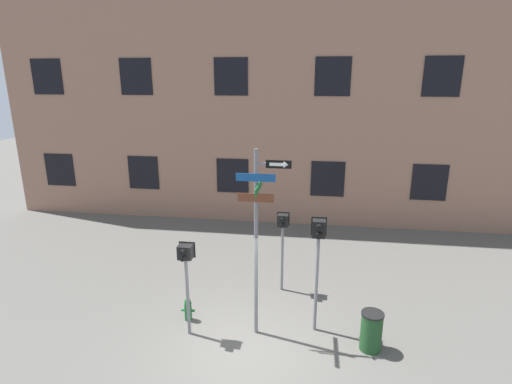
# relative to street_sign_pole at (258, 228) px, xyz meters

# --- Properties ---
(ground_plane) EXTENTS (60.00, 60.00, 0.00)m
(ground_plane) POSITION_rel_street_sign_pole_xyz_m (-0.20, -0.72, -2.75)
(ground_plane) COLOR #595651
(building_facade) EXTENTS (24.00, 0.64, 12.19)m
(building_facade) POSITION_rel_street_sign_pole_xyz_m (-0.20, 8.12, 3.34)
(building_facade) COLOR #936B56
(building_facade) RESTS_ON ground_plane
(street_sign_pole) EXTENTS (1.22, 1.07, 4.56)m
(street_sign_pole) POSITION_rel_street_sign_pole_xyz_m (0.00, 0.00, 0.00)
(street_sign_pole) COLOR slate
(street_sign_pole) RESTS_ON ground_plane
(pedestrian_signal_left) EXTENTS (0.39, 0.40, 2.37)m
(pedestrian_signal_left) POSITION_rel_street_sign_pole_xyz_m (-1.66, -0.28, -0.90)
(pedestrian_signal_left) COLOR slate
(pedestrian_signal_left) RESTS_ON ground_plane
(pedestrian_signal_right) EXTENTS (0.36, 0.40, 2.92)m
(pedestrian_signal_right) POSITION_rel_street_sign_pole_xyz_m (1.37, 0.32, -0.47)
(pedestrian_signal_right) COLOR slate
(pedestrian_signal_right) RESTS_ON ground_plane
(pedestrian_signal_across) EXTENTS (0.36, 0.40, 2.38)m
(pedestrian_signal_across) POSITION_rel_street_sign_pole_xyz_m (0.40, 2.16, -0.91)
(pedestrian_signal_across) COLOR slate
(pedestrian_signal_across) RESTS_ON ground_plane
(fire_hydrant) EXTENTS (0.35, 0.19, 0.62)m
(fire_hydrant) POSITION_rel_street_sign_pole_xyz_m (-1.87, 0.28, -2.45)
(fire_hydrant) COLOR #196028
(fire_hydrant) RESTS_ON ground_plane
(trash_bin) EXTENTS (0.51, 0.51, 0.94)m
(trash_bin) POSITION_rel_street_sign_pole_xyz_m (2.64, -0.24, -2.28)
(trash_bin) COLOR #1E4723
(trash_bin) RESTS_ON ground_plane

